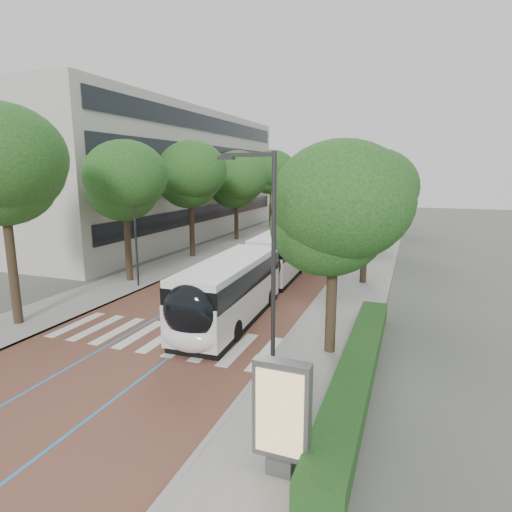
{
  "coord_description": "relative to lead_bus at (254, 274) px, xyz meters",
  "views": [
    {
      "loc": [
        10.63,
        -14.89,
        7.58
      ],
      "look_at": [
        1.71,
        9.28,
        2.4
      ],
      "focal_mm": 30.0,
      "sensor_mm": 36.0,
      "label": 1
    }
  ],
  "objects": [
    {
      "name": "lane_line_right",
      "position": [
        -0.51,
        32.09,
        -1.6
      ],
      "size": [
        0.12,
        126.0,
        0.01
      ],
      "primitive_type": "cube",
      "color": "#267CC2",
      "rests_on": "road"
    },
    {
      "name": "streetlight_near",
      "position": [
        4.51,
        -10.91,
        3.19
      ],
      "size": [
        1.82,
        0.2,
        8.0
      ],
      "color": "#2C2C2E",
      "rests_on": "sidewalk_right"
    },
    {
      "name": "trees_left",
      "position": [
        -9.61,
        17.61,
        5.24
      ],
      "size": [
        6.4,
        60.77,
        10.03
      ],
      "color": "black",
      "rests_on": "ground"
    },
    {
      "name": "bus_queued_0",
      "position": [
        0.05,
        15.65,
        -0.0
      ],
      "size": [
        2.77,
        12.45,
        3.2
      ],
      "rotation": [
        0.0,
        0.0,
        0.02
      ],
      "color": "silver",
      "rests_on": "ground"
    },
    {
      "name": "sidewalk_left",
      "position": [
        -9.61,
        32.09,
        -1.57
      ],
      "size": [
        4.0,
        140.0,
        0.12
      ],
      "primitive_type": "cube",
      "color": "gray",
      "rests_on": "ground"
    },
    {
      "name": "trees_right",
      "position": [
        5.59,
        12.19,
        4.26
      ],
      "size": [
        5.87,
        47.22,
        8.55
      ],
      "color": "black",
      "rests_on": "ground"
    },
    {
      "name": "bus_queued_1",
      "position": [
        0.23,
        29.54,
        -0.0
      ],
      "size": [
        2.6,
        12.41,
        3.2
      ],
      "rotation": [
        0.0,
        0.0,
        0.0
      ],
      "color": "silver",
      "rests_on": "ground"
    },
    {
      "name": "road",
      "position": [
        -2.11,
        32.09,
        -1.62
      ],
      "size": [
        11.0,
        140.0,
        0.02
      ],
      "primitive_type": "cube",
      "color": "brown",
      "rests_on": "ground"
    },
    {
      "name": "sidewalk_right",
      "position": [
        5.39,
        32.09,
        -1.57
      ],
      "size": [
        4.0,
        140.0,
        0.12
      ],
      "primitive_type": "cube",
      "color": "gray",
      "rests_on": "ground"
    },
    {
      "name": "lane_line_left",
      "position": [
        -3.71,
        32.09,
        -1.6
      ],
      "size": [
        0.12,
        126.0,
        0.01
      ],
      "primitive_type": "cube",
      "color": "#267CC2",
      "rests_on": "road"
    },
    {
      "name": "streetlight_far",
      "position": [
        4.51,
        14.09,
        3.19
      ],
      "size": [
        1.82,
        0.2,
        8.0
      ],
      "color": "#2C2C2E",
      "rests_on": "sidewalk_right"
    },
    {
      "name": "hedge",
      "position": [
        6.99,
        -7.91,
        -1.11
      ],
      "size": [
        1.2,
        14.0,
        0.8
      ],
      "primitive_type": "cube",
      "color": "#164118",
      "rests_on": "sidewalk_right"
    },
    {
      "name": "ad_panel",
      "position": [
        5.82,
        -13.64,
        0.05
      ],
      "size": [
        1.44,
        0.57,
        2.97
      ],
      "rotation": [
        0.0,
        0.0,
        -0.02
      ],
      "color": "#59595B",
      "rests_on": "sidewalk_right"
    },
    {
      "name": "kerb_left",
      "position": [
        -7.71,
        32.09,
        -1.57
      ],
      "size": [
        0.2,
        140.0,
        0.14
      ],
      "primitive_type": "cube",
      "color": "gray",
      "rests_on": "ground"
    },
    {
      "name": "office_building",
      "position": [
        -21.58,
        20.09,
        5.37
      ],
      "size": [
        18.11,
        40.0,
        14.0
      ],
      "color": "#B9B5AB",
      "rests_on": "ground"
    },
    {
      "name": "lead_bus",
      "position": [
        0.0,
        0.0,
        0.0
      ],
      "size": [
        3.24,
        18.48,
        3.2
      ],
      "rotation": [
        0.0,
        0.0,
        0.04
      ],
      "color": "black",
      "rests_on": "ground"
    },
    {
      "name": "kerb_right",
      "position": [
        3.49,
        32.09,
        -1.57
      ],
      "size": [
        0.2,
        140.0,
        0.14
      ],
      "primitive_type": "cube",
      "color": "gray",
      "rests_on": "ground"
    },
    {
      "name": "ground",
      "position": [
        -2.11,
        -7.91,
        -1.63
      ],
      "size": [
        160.0,
        160.0,
        0.0
      ],
      "primitive_type": "plane",
      "color": "#51544C",
      "rests_on": "ground"
    },
    {
      "name": "zebra_crossing",
      "position": [
        -1.91,
        -6.91,
        -1.6
      ],
      "size": [
        10.55,
        3.6,
        0.01
      ],
      "color": "silver",
      "rests_on": "ground"
    },
    {
      "name": "bus_queued_2",
      "position": [
        0.38,
        41.79,
        -0.0
      ],
      "size": [
        2.61,
        12.41,
        3.2
      ],
      "rotation": [
        0.0,
        0.0,
        -0.01
      ],
      "color": "silver",
      "rests_on": "ground"
    },
    {
      "name": "lamp_post_left",
      "position": [
        -8.21,
        0.09,
        2.49
      ],
      "size": [
        0.14,
        0.14,
        8.0
      ],
      "primitive_type": "cylinder",
      "color": "#2C2C2E",
      "rests_on": "sidewalk_left"
    }
  ]
}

